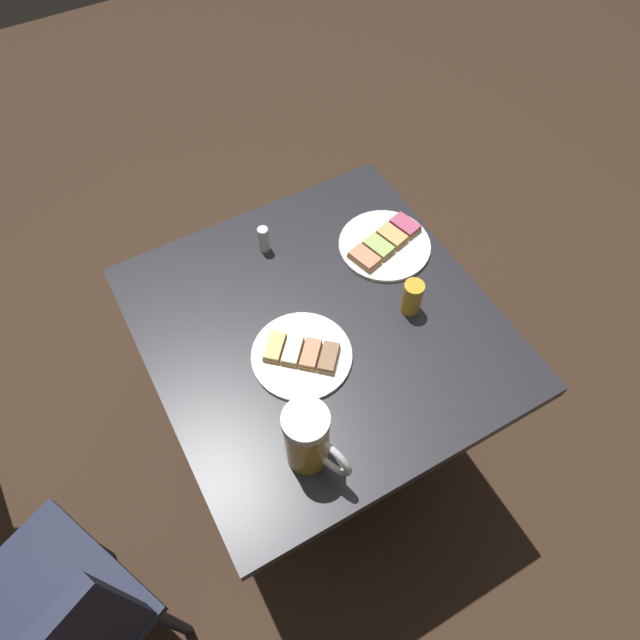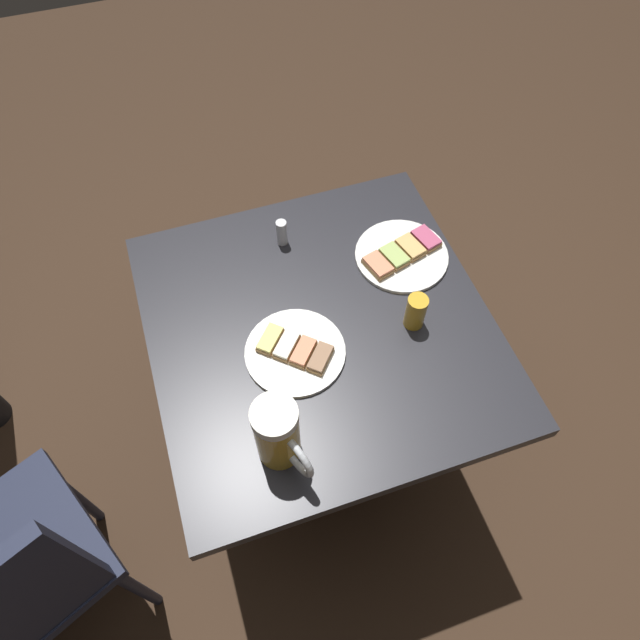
{
  "view_description": "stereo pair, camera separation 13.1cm",
  "coord_description": "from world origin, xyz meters",
  "px_view_note": "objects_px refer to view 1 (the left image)",
  "views": [
    {
      "loc": [
        -0.35,
        -0.62,
        1.83
      ],
      "look_at": [
        0.0,
        0.0,
        0.73
      ],
      "focal_mm": 32.26,
      "sensor_mm": 36.0,
      "label": 1
    },
    {
      "loc": [
        -0.23,
        -0.67,
        1.83
      ],
      "look_at": [
        0.0,
        0.0,
        0.73
      ],
      "focal_mm": 32.26,
      "sensor_mm": 36.0,
      "label": 2
    }
  ],
  "objects_px": {
    "plate_far": "(385,244)",
    "beer_mug": "(309,439)",
    "plate_near": "(302,354)",
    "beer_glass_small": "(412,297)",
    "salt_shaker": "(264,239)"
  },
  "relations": [
    {
      "from": "plate_near",
      "to": "beer_mug",
      "type": "distance_m",
      "value": 0.24
    },
    {
      "from": "beer_mug",
      "to": "salt_shaker",
      "type": "distance_m",
      "value": 0.56
    },
    {
      "from": "beer_mug",
      "to": "salt_shaker",
      "type": "height_order",
      "value": "beer_mug"
    },
    {
      "from": "beer_mug",
      "to": "beer_glass_small",
      "type": "bearing_deg",
      "value": 27.91
    },
    {
      "from": "plate_far",
      "to": "salt_shaker",
      "type": "relative_size",
      "value": 3.18
    },
    {
      "from": "plate_far",
      "to": "beer_glass_small",
      "type": "relative_size",
      "value": 2.55
    },
    {
      "from": "plate_near",
      "to": "beer_glass_small",
      "type": "distance_m",
      "value": 0.29
    },
    {
      "from": "beer_mug",
      "to": "plate_far",
      "type": "bearing_deg",
      "value": 42.22
    },
    {
      "from": "plate_far",
      "to": "beer_mug",
      "type": "relative_size",
      "value": 1.28
    },
    {
      "from": "plate_near",
      "to": "beer_mug",
      "type": "bearing_deg",
      "value": -114.33
    },
    {
      "from": "plate_near",
      "to": "plate_far",
      "type": "distance_m",
      "value": 0.38
    },
    {
      "from": "plate_far",
      "to": "beer_mug",
      "type": "bearing_deg",
      "value": -137.78
    },
    {
      "from": "plate_far",
      "to": "beer_mug",
      "type": "distance_m",
      "value": 0.58
    },
    {
      "from": "plate_far",
      "to": "beer_mug",
      "type": "xyz_separation_m",
      "value": [
        -0.43,
        -0.39,
        0.08
      ]
    },
    {
      "from": "plate_near",
      "to": "salt_shaker",
      "type": "height_order",
      "value": "salt_shaker"
    }
  ]
}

